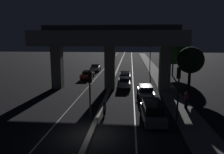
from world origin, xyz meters
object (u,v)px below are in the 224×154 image
Objects in this scene: traffic_light_right_of_median at (178,84)px; car_silver_second_oncoming at (95,68)px; car_white_third at (124,82)px; pedestrian_on_sidewalk at (186,100)px; street_lamp at (149,50)px; car_grey_lead at (153,111)px; car_dark_red_lead_oncoming at (87,74)px; traffic_light_left_of_median at (90,86)px; motorcycle_black_filtering_near at (105,111)px; car_dark_blue_fourth at (125,75)px; car_silver_second at (146,91)px.

traffic_light_right_of_median is 1.22× the size of car_silver_second_oncoming.
pedestrian_on_sidewalk is at bearing -148.33° from car_white_third.
car_grey_lead is (-1.96, -29.09, -3.90)m from street_lamp.
car_grey_lead is 0.99× the size of car_dark_red_lead_oncoming.
traffic_light_left_of_median is at bearing 7.53° from car_silver_second_oncoming.
car_dark_red_lead_oncoming is 20.33m from motorcycle_black_filtering_near.
motorcycle_black_filtering_near is at bearing -102.69° from street_lamp.
street_lamp reaches higher than car_dark_red_lead_oncoming.
car_grey_lead is (-2.11, 0.01, -2.53)m from traffic_light_right_of_median.
street_lamp is 25.59m from pedestrian_on_sidewalk.
car_dark_blue_fourth is at bearing 87.02° from car_dark_red_lead_oncoming.
motorcycle_black_filtering_near is at bearing -160.01° from pedestrian_on_sidewalk.
car_white_third is 13.01m from motorcycle_black_filtering_near.
traffic_light_left_of_median reaches higher than car_dark_blue_fourth.
car_silver_second is at bearing 132.56° from pedestrian_on_sidewalk.
car_dark_red_lead_oncoming is at bearing -143.86° from street_lamp.
car_silver_second is 0.91× the size of car_white_third.
car_grey_lead is at bearing -134.96° from pedestrian_on_sidewalk.
car_grey_lead is 1.13× the size of car_silver_second.
car_white_third is at bearing 9.87° from car_grey_lead.
car_silver_second_oncoming reaches higher than motorcycle_black_filtering_near.
traffic_light_left_of_median is at bearing -157.76° from pedestrian_on_sidewalk.
car_silver_second is (5.51, 8.13, -2.33)m from traffic_light_left_of_median.
traffic_light_left_of_median is 1.08× the size of car_silver_second.
car_grey_lead is 1.14× the size of car_silver_second_oncoming.
car_white_third is 2.45× the size of motorcycle_black_filtering_near.
car_dark_red_lead_oncoming is (-9.90, 20.43, -0.19)m from car_grey_lead.
car_white_third is at bearing 79.09° from traffic_light_left_of_median.
pedestrian_on_sidewalk is (13.75, -16.57, 0.27)m from car_dark_red_lead_oncoming.
traffic_light_right_of_median reaches higher than car_grey_lead.
car_silver_second is at bearing -168.02° from car_dark_blue_fourth.
traffic_light_right_of_median is 7.16m from motorcycle_black_filtering_near.
car_grey_lead is 8.13m from car_silver_second.
car_dark_blue_fourth is 11.79m from car_silver_second_oncoming.
car_white_third reaches higher than car_silver_second.
car_silver_second_oncoming is (-11.98, 29.51, -2.68)m from traffic_light_right_of_median.
traffic_light_right_of_median reaches higher than car_dark_red_lead_oncoming.
car_dark_red_lead_oncoming is 9.07m from car_silver_second_oncoming.
pedestrian_on_sidewalk is at bearing -72.49° from motorcycle_black_filtering_near.
car_dark_red_lead_oncoming is (-11.86, -8.66, -4.10)m from street_lamp.
traffic_light_left_of_median reaches higher than pedestrian_on_sidewalk.
car_dark_blue_fourth is 0.98× the size of car_dark_red_lead_oncoming.
car_dark_blue_fourth is at bearing 104.29° from traffic_light_right_of_median.
car_grey_lead is 14.09m from car_white_third.
motorcycle_black_filtering_near is 1.06× the size of pedestrian_on_sidewalk.
street_lamp reaches higher than motorcycle_black_filtering_near.
car_silver_second_oncoming is at bearing -179.14° from car_dark_red_lead_oncoming.
traffic_light_right_of_median is at bearing -89.70° from street_lamp.
street_lamp is (-0.15, 29.10, 1.37)m from traffic_light_right_of_median.
car_silver_second is at bearing 23.89° from car_silver_second_oncoming.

